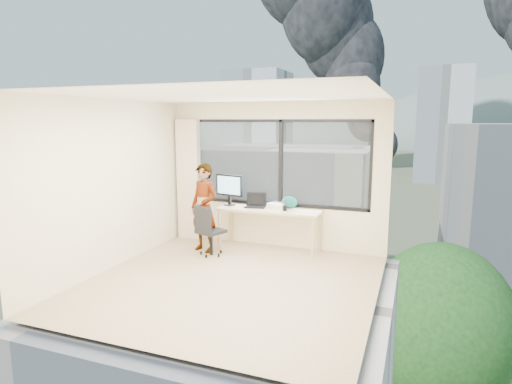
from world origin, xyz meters
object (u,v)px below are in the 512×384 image
at_px(chair, 211,230).
at_px(monitor, 229,190).
at_px(laptop, 255,201).
at_px(game_console, 279,205).
at_px(person, 204,208).
at_px(desk, 269,229).
at_px(handbag, 289,202).

relative_size(chair, monitor, 1.57).
relative_size(chair, laptop, 2.39).
relative_size(chair, game_console, 2.72).
xyz_separation_m(chair, person, (-0.22, 0.17, 0.33)).
bearing_deg(chair, game_console, 60.67).
distance_m(chair, laptop, 0.96).
xyz_separation_m(monitor, laptop, (0.53, -0.05, -0.17)).
bearing_deg(person, game_console, 45.57).
xyz_separation_m(chair, monitor, (0.03, 0.70, 0.59)).
relative_size(game_console, laptop, 0.88).
bearing_deg(chair, person, 161.66).
bearing_deg(game_console, chair, -123.47).
height_order(chair, monitor, monitor).
distance_m(desk, chair, 1.04).
height_order(desk, game_console, game_console).
height_order(monitor, game_console, monitor).
bearing_deg(game_console, person, -135.35).
height_order(chair, handbag, handbag).
bearing_deg(monitor, game_console, 18.09).
distance_m(desk, person, 1.21).
height_order(chair, person, person).
bearing_deg(laptop, person, -159.71).
distance_m(chair, person, 0.43).
xyz_separation_m(desk, monitor, (-0.80, 0.08, 0.66)).
bearing_deg(chair, laptop, 69.83).
xyz_separation_m(chair, handbag, (1.15, 0.79, 0.42)).
bearing_deg(desk, laptop, 174.77).
bearing_deg(monitor, laptop, 6.56).
bearing_deg(desk, person, -156.74).
relative_size(person, laptop, 4.17).
xyz_separation_m(desk, laptop, (-0.27, 0.02, 0.49)).
relative_size(desk, monitor, 3.19).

